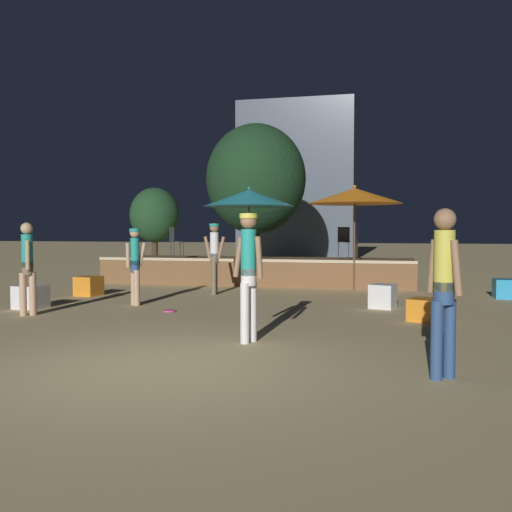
{
  "coord_description": "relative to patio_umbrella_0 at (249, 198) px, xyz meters",
  "views": [
    {
      "loc": [
        2.68,
        -6.11,
        1.63
      ],
      "look_at": [
        0.0,
        5.08,
        1.08
      ],
      "focal_mm": 40.0,
      "sensor_mm": 36.0,
      "label": 1
    }
  ],
  "objects": [
    {
      "name": "cube_seat_1",
      "position": [
        6.58,
        -1.41,
        -2.27
      ],
      "size": [
        0.55,
        0.55,
        0.45
      ],
      "rotation": [
        0.0,
        0.0,
        0.02
      ],
      "color": "#2D9EDB",
      "rests_on": "ground"
    },
    {
      "name": "ground_plane",
      "position": [
        1.29,
        -9.61,
        -2.5
      ],
      "size": [
        120.0,
        120.0,
        0.0
      ],
      "primitive_type": "plane",
      "color": "tan"
    },
    {
      "name": "cube_seat_3",
      "position": [
        4.57,
        -5.26,
        -2.3
      ],
      "size": [
        0.71,
        0.71,
        0.39
      ],
      "rotation": [
        0.0,
        0.0,
        -0.34
      ],
      "color": "orange",
      "rests_on": "ground"
    },
    {
      "name": "frisbee_disc",
      "position": [
        -0.27,
        -5.3,
        -2.48
      ],
      "size": [
        0.23,
        0.23,
        0.03
      ],
      "color": "#E54C99",
      "rests_on": "ground"
    },
    {
      "name": "person_1",
      "position": [
        4.52,
        -9.3,
        -1.47
      ],
      "size": [
        0.38,
        0.45,
        1.85
      ],
      "rotation": [
        0.0,
        0.0,
        3.8
      ],
      "color": "#2D4C7F",
      "rests_on": "ground"
    },
    {
      "name": "patio_umbrella_1",
      "position": [
        2.98,
        -0.27,
        0.0
      ],
      "size": [
        2.54,
        2.54,
        2.8
      ],
      "color": "brown",
      "rests_on": "ground"
    },
    {
      "name": "patio_umbrella_0",
      "position": [
        0.0,
        0.0,
        0.0
      ],
      "size": [
        2.6,
        2.6,
        2.82
      ],
      "color": "brown",
      "rests_on": "ground"
    },
    {
      "name": "background_tree_0",
      "position": [
        -1.24,
        6.05,
        1.07
      ],
      "size": [
        3.89,
        3.89,
        5.72
      ],
      "color": "#3D2B1C",
      "rests_on": "ground"
    },
    {
      "name": "distant_building",
      "position": [
        -0.93,
        14.77,
        1.61
      ],
      "size": [
        6.03,
        4.01,
        8.22
      ],
      "color": "#4C5666",
      "rests_on": "ground"
    },
    {
      "name": "person_0",
      "position": [
        -2.68,
        -6.36,
        -1.55
      ],
      "size": [
        0.39,
        0.46,
        1.75
      ],
      "rotation": [
        0.0,
        0.0,
        0.67
      ],
      "color": "tan",
      "rests_on": "ground"
    },
    {
      "name": "cube_seat_2",
      "position": [
        -3.22,
        -5.5,
        -2.26
      ],
      "size": [
        0.59,
        0.59,
        0.47
      ],
      "rotation": [
        0.0,
        0.0,
        -0.09
      ],
      "color": "white",
      "rests_on": "ground"
    },
    {
      "name": "cube_seat_4",
      "position": [
        -3.22,
        -3.21,
        -2.26
      ],
      "size": [
        0.61,
        0.61,
        0.47
      ],
      "rotation": [
        0.0,
        0.0,
        -0.17
      ],
      "color": "orange",
      "rests_on": "ground"
    },
    {
      "name": "bistro_chair_0",
      "position": [
        -2.56,
        0.73,
        -1.17
      ],
      "size": [
        0.48,
        0.48,
        0.9
      ],
      "rotation": [
        0.0,
        0.0,
        2.27
      ],
      "color": "#2D3338",
      "rests_on": "wooden_deck"
    },
    {
      "name": "cube_seat_0",
      "position": [
        3.79,
        -3.8,
        -2.25
      ],
      "size": [
        0.59,
        0.59,
        0.49
      ],
      "rotation": [
        0.0,
        0.0,
        -0.27
      ],
      "color": "white",
      "rests_on": "ground"
    },
    {
      "name": "bistro_chair_1",
      "position": [
        2.55,
        1.55,
        -1.17
      ],
      "size": [
        0.4,
        0.4,
        0.9
      ],
      "rotation": [
        0.0,
        0.0,
        0.08
      ],
      "color": "#2D3338",
      "rests_on": "wooden_deck"
    },
    {
      "name": "person_2",
      "position": [
        -1.35,
        -4.55,
        -1.59
      ],
      "size": [
        0.37,
        0.4,
        1.64
      ],
      "rotation": [
        0.0,
        0.0,
        5.56
      ],
      "color": "tan",
      "rests_on": "ground"
    },
    {
      "name": "wooden_deck",
      "position": [
        0.05,
        1.27,
        -2.15
      ],
      "size": [
        9.16,
        3.1,
        0.79
      ],
      "color": "brown",
      "rests_on": "ground"
    },
    {
      "name": "background_tree_1",
      "position": [
        -6.5,
        8.32,
        -0.25
      ],
      "size": [
        2.23,
        2.23,
        3.49
      ],
      "color": "#3D2B1C",
      "rests_on": "ground"
    },
    {
      "name": "person_3",
      "position": [
        1.98,
        -7.86,
        -1.43
      ],
      "size": [
        0.51,
        0.3,
        1.86
      ],
      "rotation": [
        0.0,
        0.0,
        4.33
      ],
      "color": "white",
      "rests_on": "ground"
    },
    {
      "name": "person_4",
      "position": [
        -0.32,
        -2.23,
        -1.49
      ],
      "size": [
        0.55,
        0.3,
        1.77
      ],
      "rotation": [
        0.0,
        0.0,
        4.84
      ],
      "color": "#72664C",
      "rests_on": "ground"
    }
  ]
}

